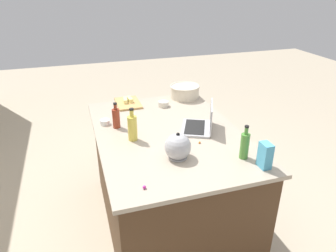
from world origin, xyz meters
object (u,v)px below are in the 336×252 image
laptop (201,124)px  kettle (178,147)px  butter_stick_left (130,99)px  ramekin_small (163,104)px  bottle_olive (245,145)px  candy_bag (265,155)px  bottle_soy (116,118)px  ramekin_medium (105,122)px  bottle_oil (132,127)px  mixing_bowl_large (185,91)px  cutting_board (128,103)px  butter_stick_right (125,100)px

laptop → kettle: (-0.35, 0.31, 0.03)m
butter_stick_left → ramekin_small: size_ratio=1.12×
bottle_olive → candy_bag: bearing=-154.8°
butter_stick_left → kettle: bearing=-174.3°
bottle_soy → ramekin_medium: size_ratio=2.63×
bottle_oil → mixing_bowl_large: bearing=-43.0°
cutting_board → kettle: bearing=-172.9°
bottle_soy → candy_bag: bottle_soy is taller
mixing_bowl_large → bottle_oil: (-0.73, 0.68, 0.03)m
laptop → mixing_bowl_large: (0.72, -0.13, 0.02)m
mixing_bowl_large → ramekin_medium: mixing_bowl_large is taller
cutting_board → ramekin_small: ramekin_small is taller
ramekin_small → candy_bag: size_ratio=0.58×
mixing_bowl_large → bottle_soy: 0.90m
bottle_oil → candy_bag: 0.95m
laptop → candy_bag: size_ratio=2.20×
ramekin_medium → cutting_board: bearing=-34.2°
kettle → ramekin_medium: kettle is taller
butter_stick_left → butter_stick_right: size_ratio=1.00×
laptop → butter_stick_left: 0.86m
kettle → candy_bag: 0.56m
mixing_bowl_large → cutting_board: mixing_bowl_large is taller
bottle_olive → bottle_oil: (0.48, 0.65, 0.01)m
bottle_oil → cutting_board: bearing=-8.1°
kettle → butter_stick_right: 1.09m
bottle_soy → ramekin_medium: 0.14m
laptop → bottle_olive: 0.50m
bottle_olive → ramekin_medium: bearing=45.3°
kettle → ramekin_medium: (0.67, 0.40, -0.06)m
bottle_olive → butter_stick_left: (1.23, 0.53, -0.06)m
mixing_bowl_large → bottle_olive: bearing=178.9°
mixing_bowl_large → ramekin_medium: (-0.39, 0.84, -0.05)m
bottle_soy → butter_stick_right: bottle_soy is taller
kettle → ramekin_medium: bearing=30.7°
butter_stick_left → laptop: bearing=-150.3°
butter_stick_left → ramekin_medium: butter_stick_left is taller
butter_stick_right → ramekin_medium: butter_stick_right is taller
bottle_soy → bottle_oil: 0.26m
kettle → cutting_board: (1.07, 0.13, -0.07)m
cutting_board → ramekin_small: size_ratio=3.33×
bottle_oil → ramekin_small: 0.70m
kettle → cutting_board: bearing=7.1°
cutting_board → ramekin_small: (-0.16, -0.30, 0.02)m
bottle_soy → butter_stick_right: 0.52m
laptop → kettle: 0.47m
butter_stick_right → candy_bag: candy_bag is taller
bottle_olive → ramekin_small: (1.05, 0.25, -0.07)m
butter_stick_right → ramekin_small: size_ratio=1.12×
bottle_soy → ramekin_medium: bearing=43.5°
cutting_board → ramekin_medium: (-0.39, 0.27, 0.01)m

